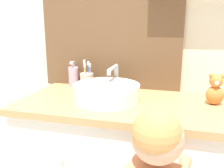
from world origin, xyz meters
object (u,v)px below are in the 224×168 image
at_px(sink_basin, 107,92).
at_px(teddy_bear, 215,90).
at_px(toothbrush_holder, 87,80).
at_px(soap_dispenser, 74,76).

xyz_separation_m(sink_basin, teddy_bear, (0.53, 0.08, 0.03)).
bearing_deg(toothbrush_holder, sink_basin, -47.36).
height_order(sink_basin, toothbrush_holder, toothbrush_holder).
height_order(toothbrush_holder, soap_dispenser, toothbrush_holder).
bearing_deg(sink_basin, teddy_bear, 8.88).
bearing_deg(teddy_bear, sink_basin, -171.12).
relative_size(sink_basin, soap_dispenser, 2.42).
xyz_separation_m(toothbrush_holder, soap_dispenser, (-0.10, 0.02, 0.01)).
distance_m(toothbrush_holder, teddy_bear, 0.74).
height_order(toothbrush_holder, teddy_bear, toothbrush_holder).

